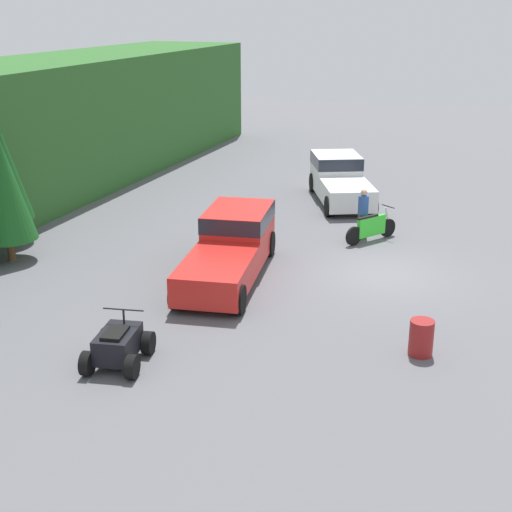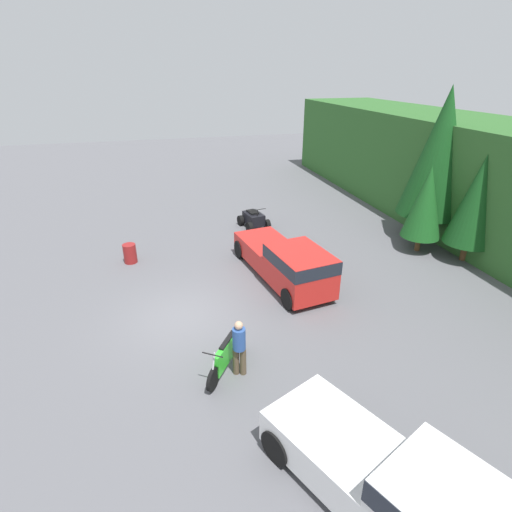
{
  "view_description": "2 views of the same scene",
  "coord_description": "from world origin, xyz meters",
  "px_view_note": "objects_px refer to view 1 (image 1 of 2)",
  "views": [
    {
      "loc": [
        -20.74,
        -3.25,
        7.91
      ],
      "look_at": [
        -2.27,
        3.34,
        0.95
      ],
      "focal_mm": 50.0,
      "sensor_mm": 36.0,
      "label": 1
    },
    {
      "loc": [
        12.2,
        -0.57,
        8.04
      ],
      "look_at": [
        -2.27,
        3.34,
        0.95
      ],
      "focal_mm": 28.0,
      "sensor_mm": 36.0,
      "label": 2
    }
  ],
  "objects_px": {
    "dirt_bike": "(371,228)",
    "quad_atv": "(118,346)",
    "steel_barrel": "(421,338)",
    "rider_person": "(363,212)",
    "pickup_truck_red": "(232,244)",
    "pickup_truck_second": "(340,178)"
  },
  "relations": [
    {
      "from": "pickup_truck_red",
      "to": "quad_atv",
      "type": "xyz_separation_m",
      "value": [
        -6.44,
        0.29,
        -0.49
      ]
    },
    {
      "from": "pickup_truck_second",
      "to": "steel_barrel",
      "type": "height_order",
      "value": "pickup_truck_second"
    },
    {
      "from": "quad_atv",
      "to": "steel_barrel",
      "type": "height_order",
      "value": "quad_atv"
    },
    {
      "from": "pickup_truck_second",
      "to": "dirt_bike",
      "type": "xyz_separation_m",
      "value": [
        -5.14,
        -2.37,
        -0.46
      ]
    },
    {
      "from": "dirt_bike",
      "to": "rider_person",
      "type": "relative_size",
      "value": 1.1
    },
    {
      "from": "rider_person",
      "to": "steel_barrel",
      "type": "relative_size",
      "value": 2.04
    },
    {
      "from": "pickup_truck_red",
      "to": "pickup_truck_second",
      "type": "relative_size",
      "value": 1.14
    },
    {
      "from": "pickup_truck_red",
      "to": "steel_barrel",
      "type": "distance_m",
      "value": 7.23
    },
    {
      "from": "dirt_bike",
      "to": "steel_barrel",
      "type": "height_order",
      "value": "dirt_bike"
    },
    {
      "from": "dirt_bike",
      "to": "quad_atv",
      "type": "height_order",
      "value": "quad_atv"
    },
    {
      "from": "rider_person",
      "to": "steel_barrel",
      "type": "bearing_deg",
      "value": -139.58
    },
    {
      "from": "quad_atv",
      "to": "steel_barrel",
      "type": "relative_size",
      "value": 2.24
    },
    {
      "from": "pickup_truck_red",
      "to": "dirt_bike",
      "type": "distance_m",
      "value": 5.75
    },
    {
      "from": "quad_atv",
      "to": "pickup_truck_red",
      "type": "bearing_deg",
      "value": -12.86
    },
    {
      "from": "quad_atv",
      "to": "dirt_bike",
      "type": "bearing_deg",
      "value": -29.2
    },
    {
      "from": "rider_person",
      "to": "dirt_bike",
      "type": "bearing_deg",
      "value": -104.52
    },
    {
      "from": "dirt_bike",
      "to": "quad_atv",
      "type": "distance_m",
      "value": 11.62
    },
    {
      "from": "pickup_truck_second",
      "to": "dirt_bike",
      "type": "distance_m",
      "value": 5.68
    },
    {
      "from": "pickup_truck_second",
      "to": "steel_barrel",
      "type": "relative_size",
      "value": 6.11
    },
    {
      "from": "pickup_truck_red",
      "to": "quad_atv",
      "type": "height_order",
      "value": "pickup_truck_red"
    },
    {
      "from": "steel_barrel",
      "to": "dirt_bike",
      "type": "bearing_deg",
      "value": 18.75
    },
    {
      "from": "dirt_bike",
      "to": "pickup_truck_second",
      "type": "bearing_deg",
      "value": 59.6
    }
  ]
}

